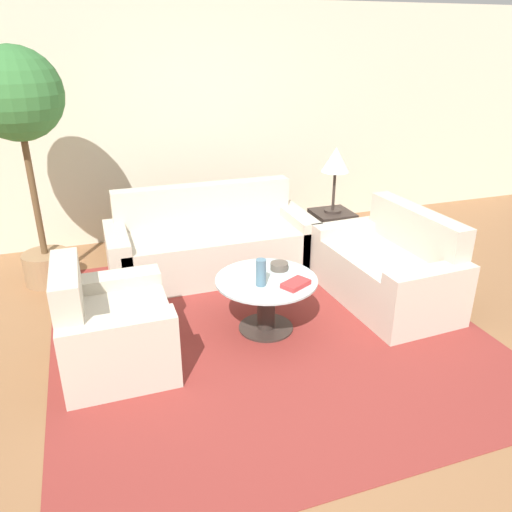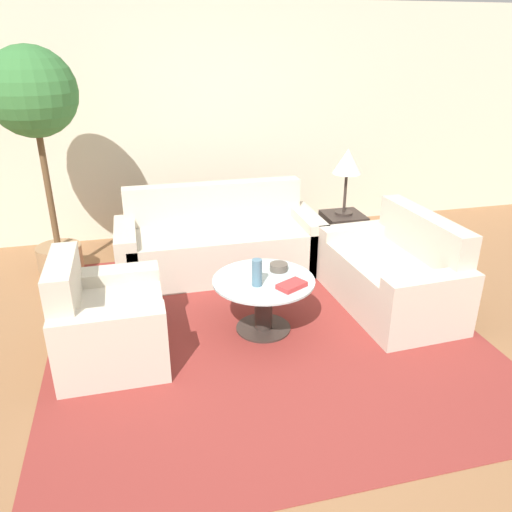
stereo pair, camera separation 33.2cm
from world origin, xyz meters
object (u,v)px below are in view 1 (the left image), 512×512
coffee_table (266,297)px  bowl (279,266)px  vase (261,272)px  loveseat (390,270)px  book_stack (296,284)px  potted_plant (19,115)px  armchair (109,331)px  table_lamp (336,162)px  sofa_main (210,244)px

coffee_table → bowl: bearing=39.3°
vase → bowl: size_ratio=1.45×
loveseat → book_stack: (-1.07, -0.33, 0.19)m
coffee_table → loveseat: bearing=6.3°
potted_plant → vase: 2.51m
coffee_table → vase: (-0.08, -0.09, 0.27)m
armchair → loveseat: loveseat is taller
table_lamp → potted_plant: bearing=172.7°
armchair → vase: bearing=-90.1°
loveseat → table_lamp: bearing=-178.3°
vase → bowl: (0.24, 0.22, -0.08)m
book_stack → bowl: bearing=63.6°
bowl → book_stack: bearing=-88.5°
armchair → potted_plant: 2.12m
bowl → armchair: bearing=-171.1°
sofa_main → potted_plant: size_ratio=0.93×
potted_plant → book_stack: (1.88, -1.70, -1.12)m
sofa_main → potted_plant: 2.06m
sofa_main → table_lamp: table_lamp is taller
loveseat → coffee_table: 1.25m
coffee_table → potted_plant: bearing=138.6°
loveseat → bowl: 1.10m
vase → sofa_main: bearing=92.7°
loveseat → bowl: (-1.08, -0.01, 0.20)m
vase → bowl: bearing=42.6°
sofa_main → armchair: bearing=-128.9°
potted_plant → loveseat: bearing=-25.0°
table_lamp → bowl: (-1.00, -1.01, -0.57)m
loveseat → coffee_table: loveseat is taller
coffee_table → table_lamp: (1.16, 1.14, 0.76)m
sofa_main → vase: sofa_main is taller
loveseat → potted_plant: (-2.95, 1.37, 1.31)m
vase → book_stack: 0.28m
armchair → table_lamp: 2.80m
armchair → vase: 1.19m
sofa_main → loveseat: sofa_main is taller
coffee_table → vase: 0.29m
vase → loveseat: bearing=9.7°
armchair → coffee_table: armchair is taller
table_lamp → vase: bearing=-135.1°
sofa_main → book_stack: (0.31, -1.45, 0.19)m
loveseat → sofa_main: bearing=-132.1°
table_lamp → loveseat: bearing=-85.4°
sofa_main → book_stack: sofa_main is taller
coffee_table → sofa_main: bearing=96.3°
armchair → potted_plant: potted_plant is taller
loveseat → vase: size_ratio=6.58×
armchair → table_lamp: size_ratio=1.32×
sofa_main → coffee_table: sofa_main is taller
vase → potted_plant: bearing=135.7°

